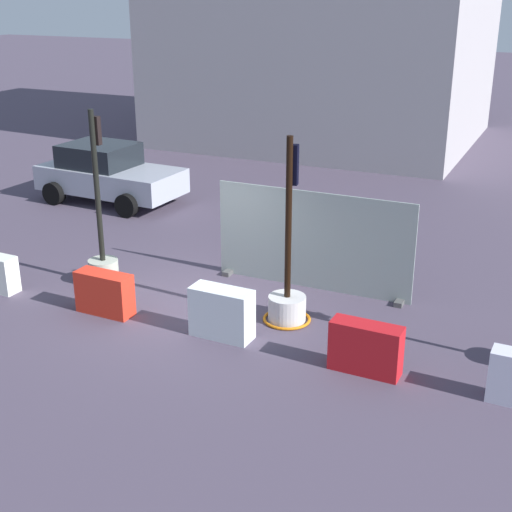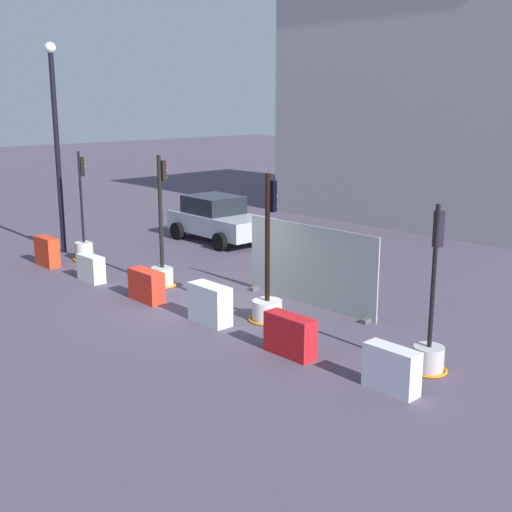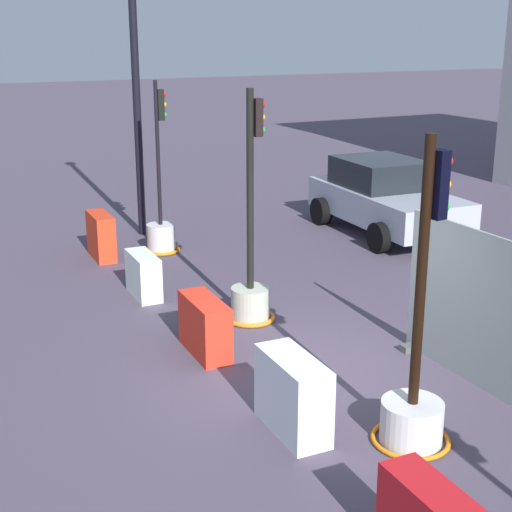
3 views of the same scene
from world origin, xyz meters
name	(u,v)px [view 1 (image 1 of 3)]	position (x,y,z in m)	size (l,w,h in m)	color
ground_plane	(187,304)	(0.00, 0.00, 0.00)	(120.00, 120.00, 0.00)	#4B4052
traffic_light_1	(103,257)	(-2.08, 0.15, 0.60)	(0.80, 0.80, 3.65)	#ABB09F
traffic_light_2	(288,291)	(2.06, 0.16, 0.59)	(0.90, 0.90, 3.49)	silver
construction_barrier_2	(105,293)	(-1.22, -1.00, 0.41)	(1.13, 0.44, 0.82)	red
construction_barrier_3	(222,313)	(1.25, -0.93, 0.46)	(1.13, 0.49, 0.92)	silver
construction_barrier_4	(366,348)	(3.92, -1.06, 0.42)	(1.17, 0.43, 0.85)	red
car_silver_hatchback	(108,173)	(-5.61, 5.28, 0.82)	(4.23, 2.41, 1.65)	#A7ACBB
building_main_facade	(329,1)	(-3.09, 16.63, 5.28)	(12.08, 10.37, 10.53)	#A8A2A6
site_fence_panel	(313,243)	(1.92, 1.80, 0.98)	(4.18, 0.50, 2.06)	#91A09C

